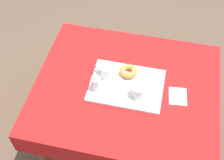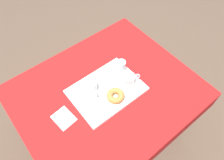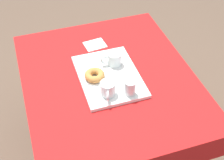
# 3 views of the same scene
# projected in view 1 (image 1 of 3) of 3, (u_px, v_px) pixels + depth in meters

# --- Properties ---
(ground_plane) EXTENTS (6.00, 6.00, 0.00)m
(ground_plane) POSITION_uv_depth(u_px,v_px,m) (123.00, 140.00, 2.48)
(ground_plane) COLOR brown
(dining_table) EXTENTS (1.16, 0.98, 0.72)m
(dining_table) POSITION_uv_depth(u_px,v_px,m) (126.00, 96.00, 1.99)
(dining_table) COLOR red
(dining_table) RESTS_ON ground
(serving_tray) EXTENTS (0.46, 0.34, 0.02)m
(serving_tray) POSITION_uv_depth(u_px,v_px,m) (126.00, 86.00, 1.91)
(serving_tray) COLOR white
(serving_tray) RESTS_ON dining_table
(tea_mug_left) EXTENTS (0.12, 0.08, 0.08)m
(tea_mug_left) POSITION_uv_depth(u_px,v_px,m) (106.00, 71.00, 1.92)
(tea_mug_left) COLOR silver
(tea_mug_left) RESTS_ON serving_tray
(tea_mug_right) EXTENTS (0.08, 0.13, 0.08)m
(tea_mug_right) POSITION_uv_depth(u_px,v_px,m) (138.00, 91.00, 1.82)
(tea_mug_right) COLOR silver
(tea_mug_right) RESTS_ON serving_tray
(water_glass_near) EXTENTS (0.06, 0.06, 0.09)m
(water_glass_near) POSITION_uv_depth(u_px,v_px,m) (96.00, 84.00, 1.85)
(water_glass_near) COLOR silver
(water_glass_near) RESTS_ON serving_tray
(donut_plate_left) EXTENTS (0.12, 0.12, 0.01)m
(donut_plate_left) POSITION_uv_depth(u_px,v_px,m) (128.00, 74.00, 1.95)
(donut_plate_left) COLOR white
(donut_plate_left) RESTS_ON serving_tray
(sugar_donut_left) EXTENTS (0.11, 0.11, 0.04)m
(sugar_donut_left) POSITION_uv_depth(u_px,v_px,m) (128.00, 71.00, 1.93)
(sugar_donut_left) COLOR #BC7F3D
(sugar_donut_left) RESTS_ON donut_plate_left
(paper_napkin) EXTENTS (0.12, 0.14, 0.01)m
(paper_napkin) POSITION_uv_depth(u_px,v_px,m) (178.00, 96.00, 1.86)
(paper_napkin) COLOR white
(paper_napkin) RESTS_ON dining_table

